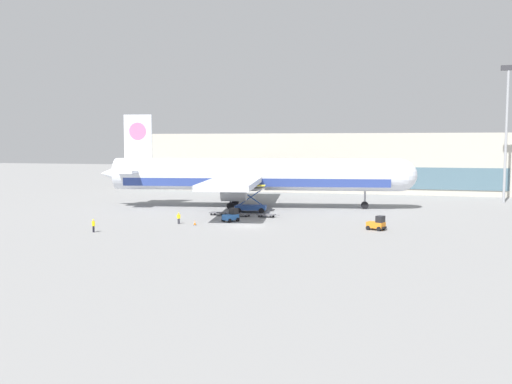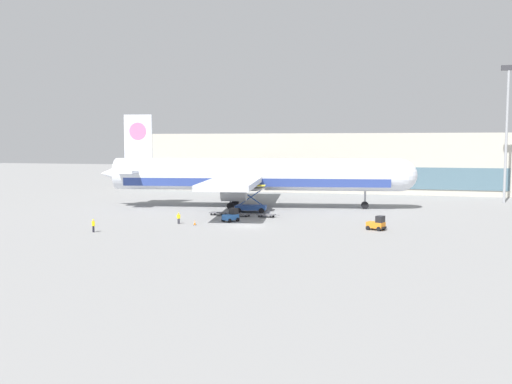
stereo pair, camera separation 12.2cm
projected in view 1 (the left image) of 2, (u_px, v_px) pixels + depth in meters
ground_plane at (248, 226)px, 81.26m from camera, size 400.00×400.00×0.00m
terminal_building at (314, 162)px, 142.47m from camera, size 90.00×18.20×14.00m
light_mast at (507, 125)px, 111.18m from camera, size 2.80×0.50×26.81m
airplane_main at (251, 176)px, 103.88m from camera, size 57.78×48.66×17.00m
scissor_lift_loader at (251, 202)px, 97.36m from camera, size 5.60×4.07×4.63m
baggage_tug_foreground at (231, 216)px, 85.92m from camera, size 2.54×2.82×2.00m
baggage_tug_mid at (377, 224)px, 77.59m from camera, size 2.79×2.39×2.00m
baggage_dolly_lead at (219, 213)px, 93.39m from camera, size 3.77×1.83×0.48m
baggage_dolly_second at (242, 214)px, 91.92m from camera, size 3.77×1.83×0.48m
baggage_dolly_third at (266, 215)px, 90.94m from camera, size 3.77×1.83×0.48m
ground_crew_near at (179, 217)px, 83.51m from camera, size 0.57×0.25×1.66m
ground_crew_far at (93, 225)px, 75.68m from camera, size 0.54×0.32×1.76m
traffic_cone_near at (195, 223)px, 82.28m from camera, size 0.40×0.40×0.72m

